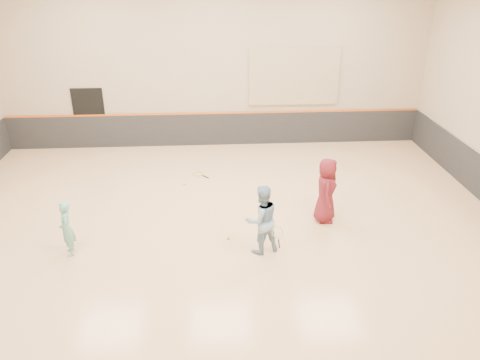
{
  "coord_description": "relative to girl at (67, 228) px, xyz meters",
  "views": [
    {
      "loc": [
        -0.16,
        -10.37,
        6.26
      ],
      "look_at": [
        0.53,
        0.4,
        1.15
      ],
      "focal_mm": 35.0,
      "sensor_mm": 36.0,
      "label": 1
    }
  ],
  "objects": [
    {
      "name": "ball_in_hand",
      "position": [
        6.47,
        1.11,
        0.44
      ],
      "size": [
        0.07,
        0.07,
        0.07
      ],
      "primitive_type": "sphere",
      "color": "#B4D030",
      "rests_on": "young_man"
    },
    {
      "name": "room",
      "position": [
        3.54,
        0.95,
        0.13
      ],
      "size": [
        15.04,
        12.04,
        6.22
      ],
      "color": "tan",
      "rests_on": "ground"
    },
    {
      "name": "ball_beside_spare",
      "position": [
        2.49,
        3.53,
        -0.65
      ],
      "size": [
        0.07,
        0.07,
        0.07
      ],
      "primitive_type": "sphere",
      "color": "#DAEC37",
      "rests_on": "floor"
    },
    {
      "name": "doorway",
      "position": [
        -0.96,
        6.93,
        0.42
      ],
      "size": [
        1.1,
        0.05,
        2.2
      ],
      "primitive_type": "cube",
      "color": "black",
      "rests_on": "floor"
    },
    {
      "name": "spare_racket",
      "position": [
        2.9,
        4.29,
        -0.66
      ],
      "size": [
        0.77,
        0.77,
        0.04
      ],
      "primitive_type": null,
      "color": "#B1D22E",
      "rests_on": "floor"
    },
    {
      "name": "accent_stripe",
      "position": [
        3.54,
        6.91,
        0.54
      ],
      "size": [
        14.9,
        0.03,
        0.06
      ],
      "primitive_type": "cube",
      "color": "#D85914",
      "rests_on": "wall_back"
    },
    {
      "name": "ball_under_racket",
      "position": [
        3.72,
        0.38,
        -0.65
      ],
      "size": [
        0.07,
        0.07,
        0.07
      ],
      "primitive_type": "sphere",
      "color": "#BBCD2F",
      "rests_on": "floor"
    },
    {
      "name": "acoustic_panel",
      "position": [
        6.34,
        6.9,
        1.82
      ],
      "size": [
        3.2,
        0.08,
        2.0
      ],
      "primitive_type": "cube",
      "color": "tan",
      "rests_on": "wall_back"
    },
    {
      "name": "held_racket",
      "position": [
        4.81,
        -0.41,
        -0.03
      ],
      "size": [
        0.39,
        0.39,
        0.49
      ],
      "primitive_type": null,
      "color": "#9ECD2D",
      "rests_on": "instructor"
    },
    {
      "name": "girl",
      "position": [
        0.0,
        0.0,
        0.0
      ],
      "size": [
        0.45,
        0.56,
        1.36
      ],
      "primitive_type": "imported",
      "rotation": [
        0.0,
        0.0,
        -1.3
      ],
      "color": "#68B5A4",
      "rests_on": "floor"
    },
    {
      "name": "wainscot_back",
      "position": [
        3.54,
        6.92,
        -0.08
      ],
      "size": [
        14.9,
        0.04,
        1.2
      ],
      "primitive_type": "cube",
      "color": "#232326",
      "rests_on": "floor"
    },
    {
      "name": "young_man",
      "position": [
        6.28,
        1.17,
        0.19
      ],
      "size": [
        0.68,
        0.93,
        1.74
      ],
      "primitive_type": "imported",
      "rotation": [
        0.0,
        0.0,
        1.41
      ],
      "color": "maroon",
      "rests_on": "floor"
    },
    {
      "name": "instructor",
      "position": [
        4.47,
        -0.17,
        0.17
      ],
      "size": [
        1.0,
        0.89,
        1.7
      ],
      "primitive_type": "imported",
      "rotation": [
        0.0,
        0.0,
        3.49
      ],
      "color": "#7DA0C2",
      "rests_on": "floor"
    }
  ]
}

